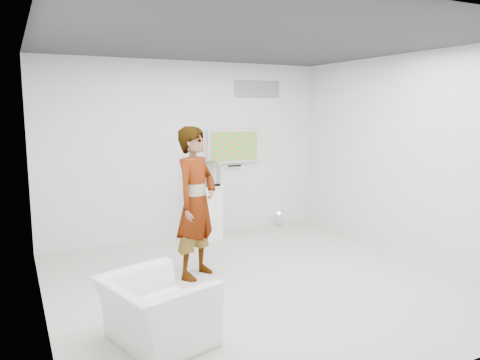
{
  "coord_description": "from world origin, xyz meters",
  "views": [
    {
      "loc": [
        -2.72,
        -5.04,
        2.21
      ],
      "look_at": [
        0.07,
        0.6,
        1.25
      ],
      "focal_mm": 35.0,
      "sensor_mm": 36.0,
      "label": 1
    }
  ],
  "objects_px": {
    "pedestal": "(206,212)",
    "floor_uplight": "(279,220)",
    "tv": "(233,146)",
    "person": "(196,203)",
    "armchair": "(157,311)"
  },
  "relations": [
    {
      "from": "armchair",
      "to": "floor_uplight",
      "type": "height_order",
      "value": "armchair"
    },
    {
      "from": "person",
      "to": "pedestal",
      "type": "distance_m",
      "value": 1.87
    },
    {
      "from": "tv",
      "to": "floor_uplight",
      "type": "relative_size",
      "value": 3.65
    },
    {
      "from": "person",
      "to": "pedestal",
      "type": "height_order",
      "value": "person"
    },
    {
      "from": "tv",
      "to": "person",
      "type": "xyz_separation_m",
      "value": [
        -1.44,
        -1.88,
        -0.56
      ]
    },
    {
      "from": "armchair",
      "to": "floor_uplight",
      "type": "distance_m",
      "value": 4.68
    },
    {
      "from": "pedestal",
      "to": "armchair",
      "type": "bearing_deg",
      "value": -119.76
    },
    {
      "from": "person",
      "to": "armchair",
      "type": "distance_m",
      "value": 1.94
    },
    {
      "from": "person",
      "to": "pedestal",
      "type": "relative_size",
      "value": 2.13
    },
    {
      "from": "tv",
      "to": "armchair",
      "type": "bearing_deg",
      "value": -125.54
    },
    {
      "from": "pedestal",
      "to": "floor_uplight",
      "type": "bearing_deg",
      "value": 5.73
    },
    {
      "from": "armchair",
      "to": "floor_uplight",
      "type": "xyz_separation_m",
      "value": [
        3.32,
        3.29,
        -0.18
      ]
    },
    {
      "from": "floor_uplight",
      "to": "armchair",
      "type": "bearing_deg",
      "value": -135.28
    },
    {
      "from": "tv",
      "to": "floor_uplight",
      "type": "height_order",
      "value": "tv"
    },
    {
      "from": "pedestal",
      "to": "floor_uplight",
      "type": "distance_m",
      "value": 1.57
    }
  ]
}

